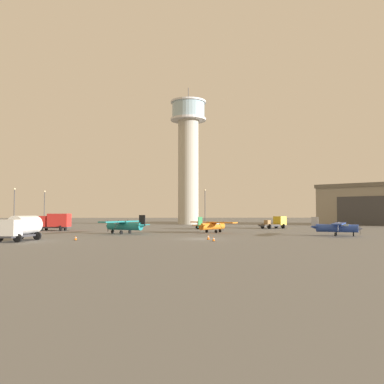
# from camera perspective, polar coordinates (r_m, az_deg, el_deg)

# --- Properties ---
(ground_plane) EXTENTS (400.00, 400.00, 0.00)m
(ground_plane) POSITION_cam_1_polar(r_m,az_deg,el_deg) (53.00, 1.16, -6.57)
(ground_plane) COLOR slate
(control_tower) EXTENTS (10.18, 10.18, 39.38)m
(control_tower) POSITION_cam_1_polar(r_m,az_deg,el_deg) (117.44, -0.52, 5.65)
(control_tower) COLOR #B2AD9E
(control_tower) RESTS_ON ground_plane
(hangar) EXTENTS (33.60, 33.31, 11.10)m
(hangar) POSITION_cam_1_polar(r_m,az_deg,el_deg) (123.89, 24.33, -1.61)
(hangar) COLOR gray
(hangar) RESTS_ON ground_plane
(airplane_teal) EXTENTS (7.68, 9.41, 3.01)m
(airplane_teal) POSITION_cam_1_polar(r_m,az_deg,el_deg) (65.89, -9.33, -4.58)
(airplane_teal) COLOR teal
(airplane_teal) RESTS_ON ground_plane
(airplane_orange) EXTENTS (7.33, 7.38, 2.69)m
(airplane_orange) POSITION_cam_1_polar(r_m,az_deg,el_deg) (68.17, 2.78, -4.68)
(airplane_orange) COLOR orange
(airplane_orange) RESTS_ON ground_plane
(airplane_blue) EXTENTS (7.06, 8.82, 2.74)m
(airplane_blue) POSITION_cam_1_polar(r_m,az_deg,el_deg) (63.02, 19.52, -4.65)
(airplane_blue) COLOR #2847A8
(airplane_blue) RESTS_ON ground_plane
(truck_flatbed_yellow) EXTENTS (6.33, 4.81, 2.56)m
(truck_flatbed_yellow) POSITION_cam_1_polar(r_m,az_deg,el_deg) (88.36, 11.62, -4.21)
(truck_flatbed_yellow) COLOR #38383D
(truck_flatbed_yellow) RESTS_ON ground_plane
(truck_fuel_tanker_white) EXTENTS (4.24, 6.83, 3.04)m
(truck_fuel_tanker_white) POSITION_cam_1_polar(r_m,az_deg,el_deg) (53.55, -22.86, -4.51)
(truck_fuel_tanker_white) COLOR #38383D
(truck_fuel_tanker_white) RESTS_ON ground_plane
(truck_box_red) EXTENTS (5.93, 3.69, 3.18)m
(truck_box_red) POSITION_cam_1_polar(r_m,az_deg,el_deg) (80.73, -18.59, -3.89)
(truck_box_red) COLOR #38383D
(truck_box_red) RESTS_ON ground_plane
(car_teal) EXTENTS (2.28, 4.16, 1.37)m
(car_teal) POSITION_cam_1_polar(r_m,az_deg,el_deg) (83.80, 1.32, -4.69)
(car_teal) COLOR teal
(car_teal) RESTS_ON ground_plane
(light_post_west) EXTENTS (0.44, 0.44, 8.89)m
(light_post_west) POSITION_cam_1_polar(r_m,az_deg,el_deg) (99.65, -23.58, -1.55)
(light_post_west) COLOR #38383D
(light_post_west) RESTS_ON ground_plane
(light_post_east) EXTENTS (0.44, 0.44, 9.02)m
(light_post_east) POSITION_cam_1_polar(r_m,az_deg,el_deg) (111.42, -19.92, -1.69)
(light_post_east) COLOR #38383D
(light_post_east) RESTS_ON ground_plane
(light_post_north) EXTENTS (0.44, 0.44, 9.21)m
(light_post_north) POSITION_cam_1_polar(r_m,az_deg,el_deg) (101.84, 1.83, -1.71)
(light_post_north) COLOR #38383D
(light_post_north) RESTS_ON ground_plane
(traffic_cone_near_left) EXTENTS (0.36, 0.36, 0.54)m
(traffic_cone_near_left) POSITION_cam_1_polar(r_m,az_deg,el_deg) (48.73, 3.04, -6.58)
(traffic_cone_near_left) COLOR black
(traffic_cone_near_left) RESTS_ON ground_plane
(traffic_cone_near_right) EXTENTS (0.36, 0.36, 0.58)m
(traffic_cone_near_right) POSITION_cam_1_polar(r_m,az_deg,el_deg) (52.30, -15.95, -6.20)
(traffic_cone_near_right) COLOR black
(traffic_cone_near_right) RESTS_ON ground_plane
(traffic_cone_mid_apron) EXTENTS (0.36, 0.36, 0.65)m
(traffic_cone_mid_apron) POSITION_cam_1_polar(r_m,az_deg,el_deg) (51.29, 2.30, -6.34)
(traffic_cone_mid_apron) COLOR black
(traffic_cone_mid_apron) RESTS_ON ground_plane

